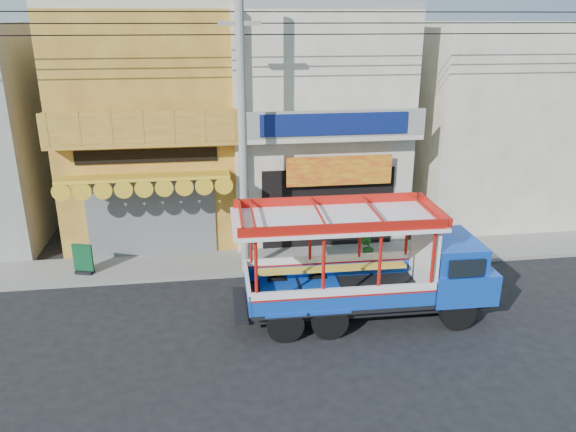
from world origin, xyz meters
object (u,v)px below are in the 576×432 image
at_px(green_sign, 83,261).
at_px(potted_plant_b, 367,247).
at_px(utility_pole, 247,116).
at_px(potted_plant_c, 421,233).
at_px(songthaew_truck, 383,265).

distance_m(green_sign, potted_plant_b, 9.12).
xyz_separation_m(utility_pole, green_sign, (-5.22, 0.44, -4.50)).
bearing_deg(utility_pole, potted_plant_b, 4.08).
bearing_deg(potted_plant_c, songthaew_truck, -32.60).
xyz_separation_m(green_sign, potted_plant_c, (11.33, 0.73, 0.06)).
relative_size(utility_pole, potted_plant_c, 29.91).
bearing_deg(utility_pole, potted_plant_c, 10.79).
relative_size(utility_pole, potted_plant_b, 32.62).
distance_m(utility_pole, potted_plant_b, 5.95).
bearing_deg(green_sign, potted_plant_b, -1.00).
relative_size(green_sign, potted_plant_b, 1.15).
distance_m(utility_pole, potted_plant_c, 7.65).
relative_size(songthaew_truck, green_sign, 6.97).
bearing_deg(potted_plant_c, utility_pole, -79.46).
xyz_separation_m(utility_pole, potted_plant_c, (6.11, 1.16, -4.44)).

